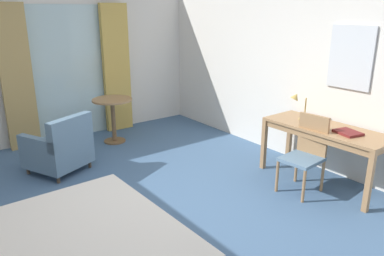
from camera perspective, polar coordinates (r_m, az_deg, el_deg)
ground at (r=4.22m, az=-5.13°, el=-13.82°), size 5.70×7.08×0.10m
wall_back at (r=6.69m, az=-20.61°, el=9.03°), size 5.30×0.12×2.54m
wall_right at (r=5.47m, az=18.36°, el=7.55°), size 0.12×6.68×2.54m
balcony_glass_door at (r=6.70m, az=-18.40°, el=7.94°), size 1.24×0.02×2.23m
curtain_panel_left at (r=6.39m, az=-25.26°, el=6.84°), size 0.46×0.10×2.26m
curtain_panel_right at (r=6.91m, az=-11.51°, el=8.88°), size 0.49×0.10×2.26m
writing_desk at (r=4.98m, az=19.81°, el=-0.79°), size 0.64×1.58×0.75m
desk_chair at (r=4.74m, az=17.09°, el=-3.38°), size 0.50×0.45×0.94m
desk_lamp at (r=5.07m, az=15.96°, el=3.79°), size 0.28×0.21×0.39m
closed_book at (r=4.77m, az=22.78°, el=-0.64°), size 0.29×0.33×0.03m
armchair_by_window at (r=5.40m, az=-19.60°, el=-2.97°), size 0.92×0.92×0.82m
round_cafe_table at (r=6.32m, az=-12.04°, el=2.65°), size 0.66×0.66×0.75m
wall_mirror at (r=5.08m, az=23.14°, el=9.88°), size 0.02×0.58×0.78m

